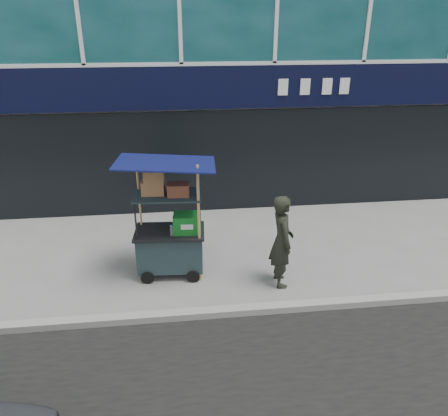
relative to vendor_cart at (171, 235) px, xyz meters
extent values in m
plane|color=slate|center=(0.37, -1.16, -0.77)|extent=(80.00, 80.00, 0.00)
cube|color=gray|center=(0.37, -1.36, -0.71)|extent=(80.00, 0.18, 0.12)
cube|color=black|center=(0.37, 2.70, 2.13)|extent=(15.68, 0.06, 0.90)
cube|color=black|center=(0.37, 2.74, 0.43)|extent=(15.68, 0.04, 2.40)
cube|color=#1A282D|center=(-0.02, 0.01, -0.29)|extent=(1.19, 0.75, 0.67)
cylinder|color=black|center=(-0.44, -0.32, -0.66)|extent=(0.23, 0.06, 0.23)
cylinder|color=black|center=(0.36, -0.37, -0.66)|extent=(0.23, 0.06, 0.23)
cube|color=black|center=(-0.02, 0.01, 0.06)|extent=(1.27, 0.83, 0.04)
cylinder|color=black|center=(-0.56, -0.25, 0.40)|extent=(0.03, 0.03, 0.72)
cylinder|color=black|center=(0.49, -0.31, 0.40)|extent=(0.03, 0.03, 0.72)
cylinder|color=black|center=(-0.52, 0.33, 0.40)|extent=(0.03, 0.03, 0.72)
cylinder|color=black|center=(0.53, 0.26, 0.40)|extent=(0.03, 0.03, 0.72)
cube|color=#1A282D|center=(-0.02, 0.01, 0.76)|extent=(1.19, 0.75, 0.03)
cylinder|color=tan|center=(0.49, -0.31, 0.31)|extent=(0.05, 0.05, 2.16)
cylinder|color=tan|center=(-0.52, 0.33, 0.26)|extent=(0.04, 0.04, 2.06)
cube|color=#0C0B41|center=(-0.02, 0.01, 1.34)|extent=(1.70, 1.25, 0.19)
cube|color=#0E5C23|center=(0.30, -0.06, 0.25)|extent=(0.50, 0.37, 0.34)
cylinder|color=silver|center=(0.03, -0.19, 0.18)|extent=(0.07, 0.07, 0.19)
cylinder|color=#1748B2|center=(0.03, -0.19, 0.28)|extent=(0.03, 0.03, 0.02)
cube|color=olive|center=(-0.25, 0.07, 0.89)|extent=(0.40, 0.31, 0.24)
cube|color=brown|center=(0.17, -0.05, 0.88)|extent=(0.38, 0.29, 0.21)
cube|color=olive|center=(-0.22, 0.05, 1.11)|extent=(0.35, 0.27, 0.19)
imported|color=black|center=(1.88, -0.56, 0.06)|extent=(0.41, 0.61, 1.66)
camera|label=1|loc=(0.14, -6.95, 3.57)|focal=35.00mm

